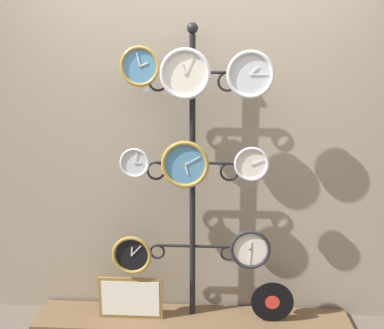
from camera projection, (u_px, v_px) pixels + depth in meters
name	position (u px, v px, depth m)	size (l,w,h in m)	color
shop_wall	(194.00, 124.00, 3.09)	(4.40, 0.04, 2.80)	gray
low_shelf	(192.00, 321.00, 3.16)	(2.20, 0.36, 0.06)	brown
display_stand	(192.00, 216.00, 3.06)	(0.62, 0.35, 2.06)	black
clock_top_left	(140.00, 66.00, 2.78)	(0.25, 0.04, 0.25)	#4C84B2
clock_top_center	(185.00, 74.00, 2.75)	(0.32, 0.04, 0.32)	silver
clock_top_right	(250.00, 75.00, 2.74)	(0.30, 0.04, 0.30)	silver
clock_middle_left	(135.00, 163.00, 2.92)	(0.20, 0.04, 0.20)	silver
clock_middle_center	(185.00, 164.00, 2.88)	(0.31, 0.04, 0.31)	#4C84B2
clock_middle_right	(252.00, 164.00, 2.86)	(0.22, 0.04, 0.22)	silver
clock_bottom_left	(132.00, 255.00, 3.03)	(0.27, 0.04, 0.27)	black
clock_bottom_right	(250.00, 249.00, 2.98)	(0.27, 0.04, 0.27)	silver
vinyl_record	(272.00, 302.00, 3.08)	(0.29, 0.01, 0.29)	black
picture_frame	(131.00, 298.00, 3.12)	(0.45, 0.02, 0.30)	olive
price_tag_upper	(146.00, 89.00, 2.81)	(0.04, 0.00, 0.03)	white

